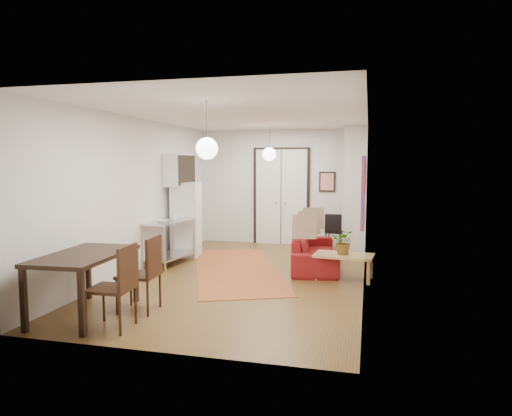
% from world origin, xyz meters
% --- Properties ---
extents(floor, '(7.00, 7.00, 0.00)m').
position_xyz_m(floor, '(0.00, 0.00, 0.00)').
color(floor, brown).
rests_on(floor, ground).
extents(ceiling, '(4.20, 7.00, 0.02)m').
position_xyz_m(ceiling, '(0.00, 0.00, 2.90)').
color(ceiling, white).
rests_on(ceiling, wall_back).
extents(wall_back, '(4.20, 0.02, 2.90)m').
position_xyz_m(wall_back, '(0.00, 3.50, 1.45)').
color(wall_back, silver).
rests_on(wall_back, floor).
extents(wall_front, '(4.20, 0.02, 2.90)m').
position_xyz_m(wall_front, '(0.00, -3.50, 1.45)').
color(wall_front, silver).
rests_on(wall_front, floor).
extents(wall_left, '(0.02, 7.00, 2.90)m').
position_xyz_m(wall_left, '(-2.10, 0.00, 1.45)').
color(wall_left, silver).
rests_on(wall_left, floor).
extents(wall_right, '(0.02, 7.00, 2.90)m').
position_xyz_m(wall_right, '(2.10, 0.00, 1.45)').
color(wall_right, silver).
rests_on(wall_right, floor).
extents(double_doors, '(1.44, 0.06, 2.50)m').
position_xyz_m(double_doors, '(0.00, 3.46, 1.20)').
color(double_doors, silver).
rests_on(double_doors, wall_back).
extents(stub_partition, '(0.50, 0.10, 2.90)m').
position_xyz_m(stub_partition, '(1.85, 2.55, 1.45)').
color(stub_partition, silver).
rests_on(stub_partition, floor).
extents(wall_cabinet, '(0.35, 1.00, 0.70)m').
position_xyz_m(wall_cabinet, '(-1.92, 1.50, 1.90)').
color(wall_cabinet, white).
rests_on(wall_cabinet, wall_left).
extents(painting_popart, '(0.05, 1.00, 1.00)m').
position_xyz_m(painting_popart, '(2.08, -1.25, 1.65)').
color(painting_popart, red).
rests_on(painting_popart, wall_right).
extents(painting_abstract, '(0.05, 0.50, 0.60)m').
position_xyz_m(painting_abstract, '(2.08, 0.80, 1.80)').
color(painting_abstract, beige).
rests_on(painting_abstract, wall_right).
extents(poster_back, '(0.40, 0.03, 0.50)m').
position_xyz_m(poster_back, '(1.15, 3.47, 1.60)').
color(poster_back, red).
rests_on(poster_back, wall_back).
extents(print_left, '(0.03, 0.44, 0.54)m').
position_xyz_m(print_left, '(-2.07, 2.00, 1.95)').
color(print_left, '#9D6941').
rests_on(print_left, wall_left).
extents(pendant_back, '(0.30, 0.30, 0.80)m').
position_xyz_m(pendant_back, '(0.00, 2.00, 2.25)').
color(pendant_back, white).
rests_on(pendant_back, ceiling).
extents(pendant_front, '(0.30, 0.30, 0.80)m').
position_xyz_m(pendant_front, '(0.00, -2.00, 2.25)').
color(pendant_front, white).
rests_on(pendant_front, ceiling).
extents(kilim_rug, '(2.90, 4.30, 0.01)m').
position_xyz_m(kilim_rug, '(-0.32, 0.46, 0.01)').
color(kilim_rug, '#A55929').
rests_on(kilim_rug, floor).
extents(sofa, '(1.15, 2.29, 0.64)m').
position_xyz_m(sofa, '(1.12, 1.03, 0.32)').
color(sofa, maroon).
rests_on(sofa, floor).
extents(coffee_table, '(1.08, 0.67, 0.45)m').
position_xyz_m(coffee_table, '(1.75, 0.17, 0.39)').
color(coffee_table, tan).
rests_on(coffee_table, floor).
extents(potted_plant, '(0.43, 0.39, 0.44)m').
position_xyz_m(potted_plant, '(1.75, 0.17, 0.68)').
color(potted_plant, '#2F692F').
rests_on(potted_plant, coffee_table).
extents(kitchen_counter, '(0.74, 1.24, 0.90)m').
position_xyz_m(kitchen_counter, '(-1.75, 0.53, 0.58)').
color(kitchen_counter, silver).
rests_on(kitchen_counter, floor).
extents(bowl, '(0.26, 0.26, 0.05)m').
position_xyz_m(bowl, '(-1.75, 0.23, 0.92)').
color(bowl, silver).
rests_on(bowl, kitchen_counter).
extents(soap_bottle, '(0.11, 0.11, 0.19)m').
position_xyz_m(soap_bottle, '(-1.75, 0.78, 0.99)').
color(soap_bottle, '#4FA0AC').
rests_on(soap_bottle, kitchen_counter).
extents(fridge, '(0.65, 0.65, 1.64)m').
position_xyz_m(fridge, '(-1.75, 1.43, 0.82)').
color(fridge, white).
rests_on(fridge, floor).
extents(dining_table, '(0.96, 1.58, 0.85)m').
position_xyz_m(dining_table, '(-1.52, -2.62, 0.76)').
color(dining_table, black).
rests_on(dining_table, floor).
extents(dining_chair_near, '(0.53, 0.73, 1.05)m').
position_xyz_m(dining_chair_near, '(-0.92, -2.17, 0.61)').
color(dining_chair_near, '#331D10').
rests_on(dining_chair_near, floor).
extents(dining_chair_far, '(0.53, 0.73, 1.05)m').
position_xyz_m(dining_chair_far, '(-0.92, -2.87, 0.61)').
color(dining_chair_far, '#331D10').
rests_on(dining_chair_far, floor).
extents(black_side_chair, '(0.44, 0.45, 0.87)m').
position_xyz_m(black_side_chair, '(1.38, 3.10, 0.50)').
color(black_side_chair, black).
rests_on(black_side_chair, floor).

